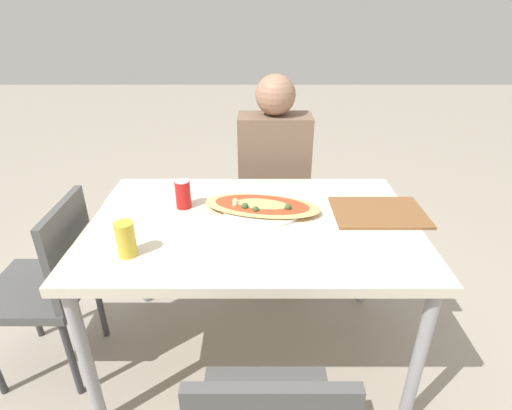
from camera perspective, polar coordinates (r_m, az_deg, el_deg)
The scene contains 9 objects.
ground_plane at distance 2.11m, azimuth -0.57°, elevation -20.02°, with size 14.00×14.00×0.00m, color #9E9384.
dining_table at distance 1.68m, azimuth -0.67°, elevation -4.31°, with size 1.35×0.87×0.74m.
chair_far_seated at distance 2.44m, azimuth 2.18°, elevation 1.35°, with size 0.40×0.40×0.85m.
chair_side_left at distance 1.94m, azimuth -27.53°, elevation -9.56°, with size 0.40×0.40×0.85m.
person_seated at distance 2.25m, azimuth 2.39°, elevation 5.43°, with size 0.40×0.24×1.22m.
pizza_main at distance 1.72m, azimuth 0.63°, elevation -0.24°, with size 0.53×0.33×0.05m.
soda_can at distance 1.76m, azimuth -10.58°, elevation 1.51°, with size 0.07×0.07×0.12m.
drink_glass at distance 1.48m, azimuth -18.29°, elevation -4.69°, with size 0.07×0.07×0.13m.
serving_tray at distance 1.78m, azimuth 16.92°, elevation -0.97°, with size 0.39×0.28×0.01m.
Camera 1 is at (0.01, -1.43, 1.55)m, focal length 28.00 mm.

